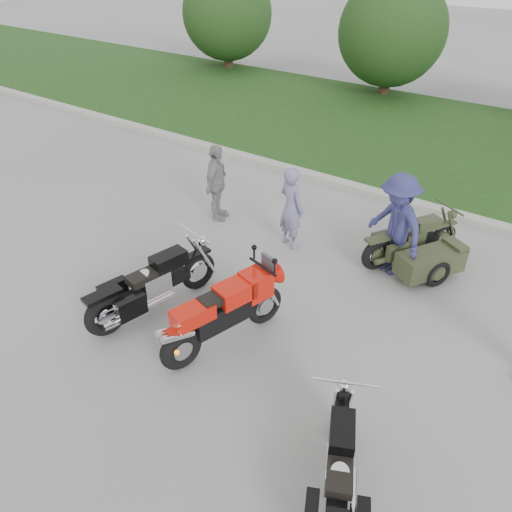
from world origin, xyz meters
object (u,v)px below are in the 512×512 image
Objects in this scene: cruiser_sidecar at (421,253)px; person_stripe at (291,208)px; person_back at (217,183)px; person_denim at (396,225)px; sportbike_red at (222,312)px; cruiser_left at (149,288)px; cruiser_right at (339,482)px.

person_stripe is (-2.32, -0.55, 0.42)m from cruiser_sidecar.
person_denim is at bearing -103.55° from person_back.
person_back reaches higher than sportbike_red.
sportbike_red is at bearing 15.23° from cruiser_left.
sportbike_red reaches higher than cruiser_sidecar.
cruiser_right is at bearing -10.87° from sportbike_red.
cruiser_left reaches higher than cruiser_sidecar.
cruiser_right is 4.77m from cruiser_sidecar.
cruiser_sidecar is 0.75m from person_denim.
cruiser_left is at bearing 138.13° from cruiser_right.
sportbike_red is 1.09× the size of cruiser_sidecar.
cruiser_right is at bearing -46.45° from person_denim.
person_stripe is 1.80m from person_back.
person_denim is at bearing -119.30° from cruiser_sidecar.
cruiser_sidecar is (1.67, 3.45, -0.22)m from sportbike_red.
cruiser_right is 1.04× the size of cruiser_sidecar.
cruiser_left is at bearing -178.20° from person_back.
cruiser_sidecar is at bearing 61.33° from cruiser_left.
person_back is (-3.68, -0.27, -0.12)m from person_denim.
person_stripe is 1.91m from person_denim.
cruiser_left is 4.06m from cruiser_right.
cruiser_left is at bearing -161.37° from sportbike_red.
person_denim reaches higher than cruiser_left.
person_denim is (2.61, 3.27, 0.45)m from cruiser_left.
cruiser_left is at bearing -101.01° from person_denim.
cruiser_sidecar is 4.17m from person_back.
person_back is at bearing -141.40° from cruiser_sidecar.
person_back reaches higher than person_stripe.
person_stripe is at bearing 102.27° from cruiser_right.
sportbike_red is at bearing -83.35° from person_denim.
person_stripe reaches higher than sportbike_red.
cruiser_sidecar is 2.43m from person_stripe.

